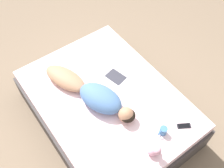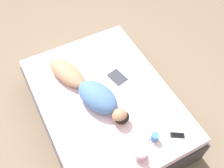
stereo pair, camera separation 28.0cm
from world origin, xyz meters
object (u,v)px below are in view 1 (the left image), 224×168
object	(u,v)px
person	(92,93)
open_magazine	(122,71)
cell_phone	(184,126)
coffee_mug	(163,131)

from	to	relation	value
person	open_magazine	bearing A→B (deg)	173.46
cell_phone	open_magazine	bearing A→B (deg)	-143.89
person	coffee_mug	xyz separation A→B (m)	(-0.37, 0.83, -0.04)
person	coffee_mug	size ratio (longest dim) A/B	10.90
person	open_magazine	size ratio (longest dim) A/B	2.22
coffee_mug	cell_phone	size ratio (longest dim) A/B	0.73
open_magazine	cell_phone	distance (m)	1.03
open_magazine	coffee_mug	world-z (taller)	coffee_mug
coffee_mug	open_magazine	bearing A→B (deg)	-100.23
person	coffee_mug	distance (m)	0.91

